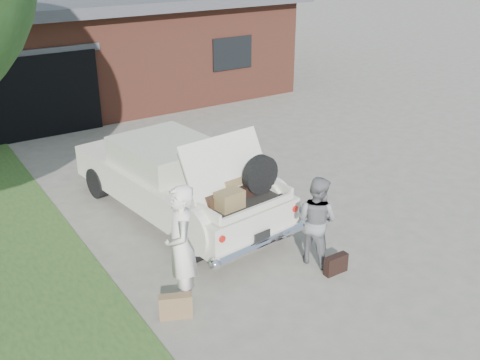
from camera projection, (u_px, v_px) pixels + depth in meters
ground at (259, 249)px, 9.78m from camera, size 90.00×90.00×0.00m
house at (85, 45)px, 18.38m from camera, size 12.80×7.80×3.30m
sedan at (177, 179)px, 10.75m from camera, size 2.51×5.17×1.95m
woman_left at (181, 247)px, 8.01m from camera, size 0.66×0.80×1.90m
woman_right at (316, 220)px, 9.14m from camera, size 0.79×0.89×1.53m
suitcase_left at (176, 306)px, 7.99m from camera, size 0.50×0.33×0.37m
suitcase_right at (336, 264)px, 9.04m from camera, size 0.42×0.13×0.32m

